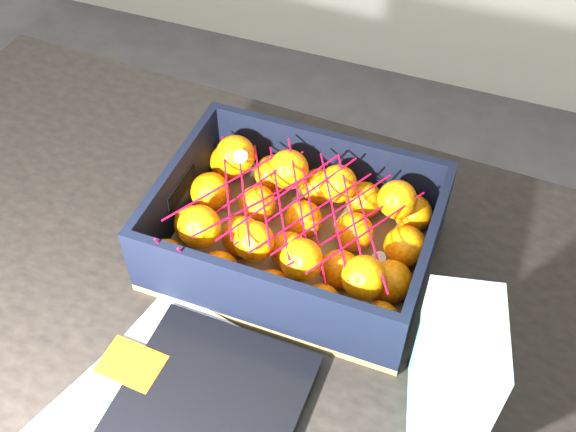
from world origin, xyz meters
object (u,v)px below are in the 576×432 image
(table, at_px, (202,331))
(produce_crate, at_px, (296,236))
(magazine_stack, at_px, (172,417))
(retail_carton, at_px, (454,370))

(table, relative_size, produce_crate, 3.38)
(produce_crate, bearing_deg, magazine_stack, -99.39)
(produce_crate, bearing_deg, table, -133.04)
(magazine_stack, bearing_deg, produce_crate, 80.61)
(table, xyz_separation_m, produce_crate, (0.10, 0.11, 0.14))
(table, height_order, magazine_stack, magazine_stack)
(retail_carton, bearing_deg, produce_crate, 134.34)
(table, relative_size, magazine_stack, 3.74)
(table, distance_m, produce_crate, 0.20)
(table, distance_m, magazine_stack, 0.21)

